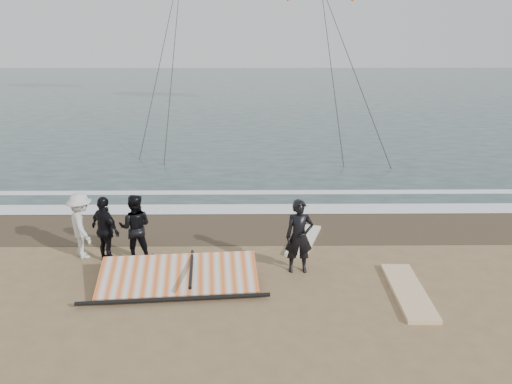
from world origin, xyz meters
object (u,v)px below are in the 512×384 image
(man_main, at_px, (299,236))
(board_cream, at_px, (304,240))
(sail_rig, at_px, (177,275))
(board_white, at_px, (408,291))

(man_main, xyz_separation_m, board_cream, (0.32, 1.72, -0.88))
(man_main, bearing_deg, sail_rig, -170.69)
(man_main, relative_size, board_cream, 0.87)
(man_main, height_order, board_white, man_main)
(board_white, distance_m, board_cream, 3.52)
(man_main, height_order, board_cream, man_main)
(man_main, bearing_deg, board_cream, 77.77)
(board_white, bearing_deg, man_main, 156.70)
(board_cream, distance_m, sail_rig, 3.96)
(board_cream, bearing_deg, man_main, -82.00)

